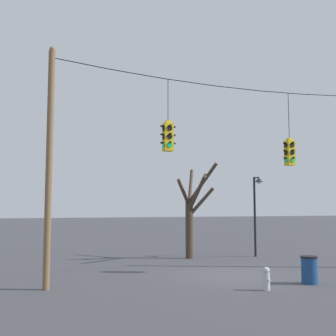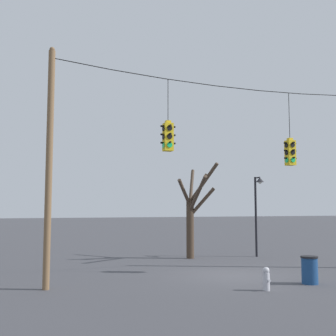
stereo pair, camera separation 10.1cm
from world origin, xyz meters
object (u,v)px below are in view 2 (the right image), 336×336
at_px(utility_pole_left, 49,165).
at_px(trash_bin, 310,270).
at_px(traffic_light_near_right_pole, 290,152).
at_px(bare_tree, 193,211).
at_px(street_lamp, 258,199).
at_px(fire_hydrant, 266,279).
at_px(traffic_light_over_intersection, 168,136).

xyz_separation_m(utility_pole_left, trash_bin, (8.82, -2.10, -3.61)).
height_order(traffic_light_near_right_pole, bare_tree, traffic_light_near_right_pole).
xyz_separation_m(street_lamp, fire_hydrant, (-4.83, -8.13, -2.77)).
distance_m(traffic_light_near_right_pole, fire_hydrant, 6.06).
distance_m(bare_tree, fire_hydrant, 8.96).
height_order(utility_pole_left, fire_hydrant, utility_pole_left).
relative_size(utility_pole_left, traffic_light_over_intersection, 2.99).
bearing_deg(traffic_light_over_intersection, utility_pole_left, -180.00).
relative_size(bare_tree, trash_bin, 5.19).
relative_size(traffic_light_over_intersection, trash_bin, 2.85).
bearing_deg(traffic_light_near_right_pole, bare_tree, 106.73).
bearing_deg(trash_bin, street_lamp, 70.39).
bearing_deg(utility_pole_left, traffic_light_near_right_pole, 0.00).
bearing_deg(fire_hydrant, traffic_light_over_intersection, 133.21).
relative_size(fire_hydrant, trash_bin, 0.78).
distance_m(utility_pole_left, trash_bin, 9.76).
bearing_deg(traffic_light_over_intersection, trash_bin, -24.75).
relative_size(traffic_light_near_right_pole, fire_hydrant, 4.09).
relative_size(street_lamp, bare_tree, 0.87).
bearing_deg(street_lamp, trash_bin, -109.61).
bearing_deg(traffic_light_over_intersection, traffic_light_near_right_pole, 0.00).
distance_m(street_lamp, fire_hydrant, 9.86).
relative_size(street_lamp, fire_hydrant, 5.82).
distance_m(traffic_light_over_intersection, street_lamp, 9.39).
distance_m(traffic_light_near_right_pole, street_lamp, 6.11).
bearing_deg(street_lamp, utility_pole_left, -154.41).
xyz_separation_m(utility_pole_left, traffic_light_over_intersection, (4.26, 0.00, 1.23)).
height_order(utility_pole_left, bare_tree, utility_pole_left).
height_order(bare_tree, fire_hydrant, bare_tree).
height_order(utility_pole_left, traffic_light_over_intersection, utility_pole_left).
distance_m(utility_pole_left, traffic_light_near_right_pole, 9.73).
xyz_separation_m(traffic_light_over_intersection, bare_tree, (3.61, 6.02, -2.83)).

